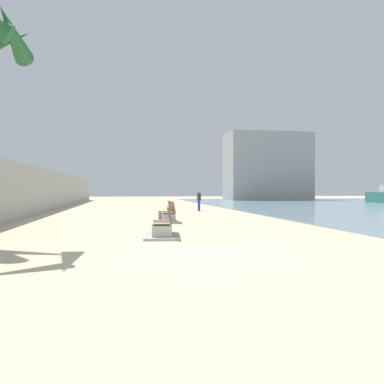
{
  "coord_description": "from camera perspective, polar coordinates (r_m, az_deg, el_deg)",
  "views": [
    {
      "loc": [
        -1.86,
        -9.05,
        1.52
      ],
      "look_at": [
        1.4,
        10.23,
        1.4
      ],
      "focal_mm": 36.76,
      "sensor_mm": 36.0,
      "label": 1
    }
  ],
  "objects": [
    {
      "name": "bench_near",
      "position": [
        12.68,
        -4.19,
        -5.47
      ],
      "size": [
        1.32,
        2.21,
        0.98
      ],
      "color": "#ADAAA3",
      "rests_on": "ground"
    },
    {
      "name": "harbor_building",
      "position": [
        58.85,
        10.86,
        3.61
      ],
      "size": [
        12.0,
        6.0,
        9.74
      ],
      "primitive_type": "cube",
      "color": "#9E9E99",
      "rests_on": "ground"
    },
    {
      "name": "ground_plane",
      "position": [
        27.15,
        -5.67,
        -2.86
      ],
      "size": [
        120.0,
        120.0,
        0.0
      ],
      "primitive_type": "plane",
      "color": "#C6B793"
    },
    {
      "name": "bench_far",
      "position": [
        18.4,
        -3.62,
        -3.66
      ],
      "size": [
        1.16,
        2.13,
        0.98
      ],
      "color": "#ADAAA3",
      "rests_on": "ground"
    },
    {
      "name": "person_walking",
      "position": [
        27.86,
        1.02,
        -1.0
      ],
      "size": [
        0.25,
        0.52,
        1.51
      ],
      "color": "navy",
      "rests_on": "ground"
    },
    {
      "name": "seawall",
      "position": [
        27.63,
        -21.38,
        0.16
      ],
      "size": [
        0.8,
        64.0,
        2.88
      ],
      "primitive_type": "cube",
      "color": "#ADAAA3",
      "rests_on": "ground"
    }
  ]
}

